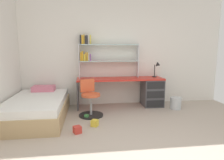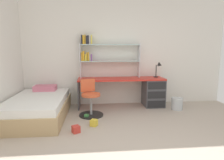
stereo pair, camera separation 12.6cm
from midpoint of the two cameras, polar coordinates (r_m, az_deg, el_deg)
name	(u,v)px [view 2 (the right image)]	position (r m, az deg, el deg)	size (l,w,h in m)	color
room_shell	(53,51)	(3.48, -15.95, 8.16)	(5.66, 6.60, 2.76)	white
desk	(144,90)	(4.90, 10.12, -2.91)	(2.11, 0.55, 0.72)	red
bookshelf_hutch	(100,52)	(4.78, -2.73, 8.21)	(1.48, 0.22, 1.04)	silver
desk_lamp	(159,67)	(4.99, 14.46, 3.66)	(0.20, 0.17, 0.38)	black
swivel_chair	(90,102)	(4.19, -5.52, -6.37)	(0.52, 0.52, 0.78)	black
bed_platform	(38,107)	(4.30, -20.22, -7.60)	(1.13, 1.85, 0.56)	tan
waste_bin	(177,104)	(4.87, 19.41, -6.64)	(0.26, 0.26, 0.28)	silver
toy_block_yellow_0	(94,123)	(3.69, -4.40, -12.53)	(0.12, 0.12, 0.12)	gold
toy_block_red_1	(76,129)	(3.45, -9.56, -14.18)	(0.12, 0.12, 0.12)	red
toy_block_green_2	(87,116)	(4.11, -6.67, -10.57)	(0.08, 0.08, 0.08)	#479E51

